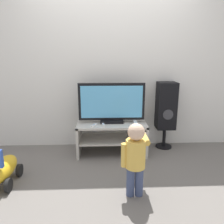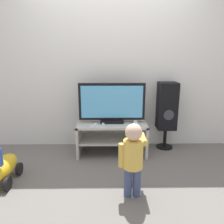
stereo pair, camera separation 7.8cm
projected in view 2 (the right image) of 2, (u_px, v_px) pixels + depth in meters
ground_plane at (112, 160)px, 3.02m from camera, size 16.00×16.00×0.00m
wall_back at (112, 63)px, 3.27m from camera, size 10.00×0.06×2.60m
tv_stand at (112, 133)px, 3.19m from camera, size 0.99×0.51×0.46m
television at (112, 103)px, 3.11m from camera, size 0.94×0.20×0.57m
game_console at (135, 123)px, 3.07m from camera, size 0.05×0.18×0.04m
remote_primary at (94, 125)px, 3.00m from camera, size 0.09×0.13×0.03m
remote_secondary at (103, 124)px, 3.04m from camera, size 0.04×0.13×0.03m
child at (133, 154)px, 2.15m from camera, size 0.29×0.45×0.77m
speaker_tower at (167, 107)px, 3.27m from camera, size 0.28×0.26×1.02m
ride_on_toy at (2, 168)px, 2.44m from camera, size 0.28×0.58×0.48m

